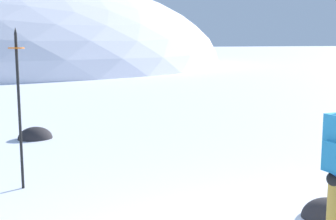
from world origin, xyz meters
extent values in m
sphere|color=black|center=(0.32, 0.04, 0.88)|extent=(0.11, 0.11, 0.11)
cube|color=teal|center=(0.28, 0.00, 1.07)|extent=(0.07, 0.20, 0.20)
cylinder|color=black|center=(-1.63, 3.51, 1.01)|extent=(0.04, 0.04, 2.01)
cylinder|color=orange|center=(-1.63, 3.51, 1.83)|extent=(0.20, 0.20, 0.02)
cone|color=black|center=(-1.63, 3.51, 2.05)|extent=(0.04, 0.04, 0.08)
ellipsoid|color=#282628|center=(-1.11, 6.60, 0.00)|extent=(0.67, 0.57, 0.47)
ellipsoid|color=#282628|center=(1.35, 1.18, 0.00)|extent=(0.58, 0.50, 0.41)
camera|label=1|loc=(-2.11, -2.47, 1.91)|focal=47.99mm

